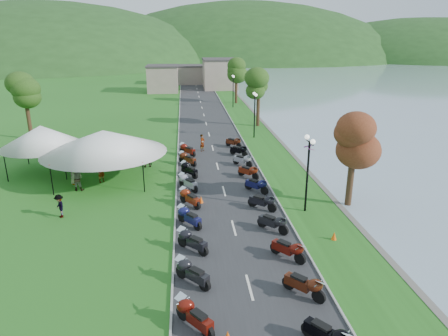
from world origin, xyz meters
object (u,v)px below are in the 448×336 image
object	(u,v)px
pedestrian_b	(78,190)
pedestrian_c	(61,217)
vendor_tent_main	(105,155)
pedestrian_a	(102,182)

from	to	relation	value
pedestrian_b	pedestrian_c	size ratio (longest dim) A/B	1.20
vendor_tent_main	pedestrian_a	bearing A→B (deg)	-107.77
pedestrian_c	pedestrian_a	bearing A→B (deg)	137.64
pedestrian_b	pedestrian_c	bearing A→B (deg)	95.77
pedestrian_c	vendor_tent_main	bearing A→B (deg)	136.99
vendor_tent_main	pedestrian_b	distance (m)	3.61
pedestrian_a	vendor_tent_main	bearing A→B (deg)	21.66
pedestrian_a	pedestrian_b	size ratio (longest dim) A/B	0.95
pedestrian_a	pedestrian_c	size ratio (longest dim) A/B	1.14
vendor_tent_main	pedestrian_c	xyz separation A→B (m)	(-1.66, -7.18, -2.00)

